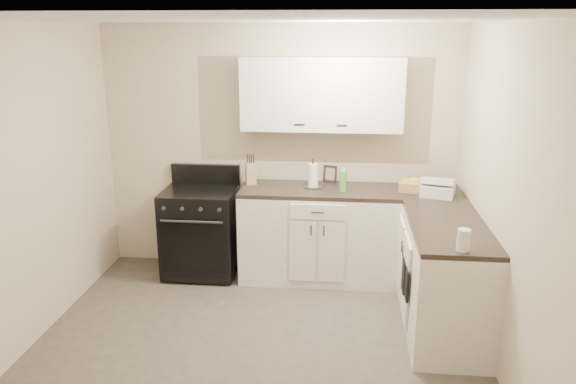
# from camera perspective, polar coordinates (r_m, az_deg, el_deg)

# --- Properties ---
(floor) EXTENTS (3.60, 3.60, 0.00)m
(floor) POSITION_cam_1_polar(r_m,az_deg,el_deg) (4.54, -3.45, -16.27)
(floor) COLOR #473F38
(floor) RESTS_ON ground
(ceiling) EXTENTS (3.60, 3.60, 0.00)m
(ceiling) POSITION_cam_1_polar(r_m,az_deg,el_deg) (3.83, -4.11, 17.10)
(ceiling) COLOR white
(ceiling) RESTS_ON wall_back
(wall_back) EXTENTS (3.60, 0.00, 3.60)m
(wall_back) POSITION_cam_1_polar(r_m,az_deg,el_deg) (5.74, -0.83, 4.27)
(wall_back) COLOR beige
(wall_back) RESTS_ON ground
(wall_right) EXTENTS (0.00, 3.60, 3.60)m
(wall_right) POSITION_cam_1_polar(r_m,az_deg,el_deg) (4.13, 21.74, -1.71)
(wall_right) COLOR beige
(wall_right) RESTS_ON ground
(wall_left) EXTENTS (0.00, 3.60, 3.60)m
(wall_left) POSITION_cam_1_polar(r_m,az_deg,el_deg) (4.65, -26.18, -0.28)
(wall_left) COLOR beige
(wall_left) RESTS_ON ground
(wall_front) EXTENTS (3.60, 0.00, 3.60)m
(wall_front) POSITION_cam_1_polar(r_m,az_deg,el_deg) (2.40, -10.94, -13.83)
(wall_front) COLOR beige
(wall_front) RESTS_ON ground
(base_cabinets_back) EXTENTS (1.55, 0.60, 0.90)m
(base_cabinets_back) POSITION_cam_1_polar(r_m,az_deg,el_deg) (5.65, 3.15, -4.43)
(base_cabinets_back) COLOR silver
(base_cabinets_back) RESTS_ON floor
(base_cabinets_right) EXTENTS (0.60, 1.90, 0.90)m
(base_cabinets_right) POSITION_cam_1_polar(r_m,az_deg,el_deg) (5.11, 15.03, -7.27)
(base_cabinets_right) COLOR silver
(base_cabinets_right) RESTS_ON floor
(countertop_back) EXTENTS (1.55, 0.60, 0.04)m
(countertop_back) POSITION_cam_1_polar(r_m,az_deg,el_deg) (5.50, 3.23, 0.16)
(countertop_back) COLOR black
(countertop_back) RESTS_ON base_cabinets_back
(countertop_right) EXTENTS (0.60, 1.90, 0.04)m
(countertop_right) POSITION_cam_1_polar(r_m,az_deg,el_deg) (4.95, 15.42, -2.26)
(countertop_right) COLOR black
(countertop_right) RESTS_ON base_cabinets_right
(upper_cabinets) EXTENTS (1.55, 0.30, 0.70)m
(upper_cabinets) POSITION_cam_1_polar(r_m,az_deg,el_deg) (5.47, 3.46, 9.90)
(upper_cabinets) COLOR silver
(upper_cabinets) RESTS_ON wall_back
(stove) EXTENTS (0.72, 0.62, 0.87)m
(stove) POSITION_cam_1_polar(r_m,az_deg,el_deg) (5.79, -8.83, -3.96)
(stove) COLOR black
(stove) RESTS_ON floor
(knife_block) EXTENTS (0.12, 0.12, 0.22)m
(knife_block) POSITION_cam_1_polar(r_m,az_deg,el_deg) (5.62, -3.80, 1.88)
(knife_block) COLOR tan
(knife_block) RESTS_ON countertop_back
(paper_towel) EXTENTS (0.13, 0.13, 0.24)m
(paper_towel) POSITION_cam_1_polar(r_m,az_deg,el_deg) (5.49, 2.55, 1.66)
(paper_towel) COLOR white
(paper_towel) RESTS_ON countertop_back
(soap_bottle) EXTENTS (0.08, 0.08, 0.20)m
(soap_bottle) POSITION_cam_1_polar(r_m,az_deg,el_deg) (5.39, 5.62, 1.09)
(soap_bottle) COLOR green
(soap_bottle) RESTS_ON countertop_back
(picture_frame) EXTENTS (0.14, 0.08, 0.17)m
(picture_frame) POSITION_cam_1_polar(r_m,az_deg,el_deg) (5.72, 4.29, 1.86)
(picture_frame) COLOR black
(picture_frame) RESTS_ON countertop_back
(wicker_basket) EXTENTS (0.31, 0.24, 0.09)m
(wicker_basket) POSITION_cam_1_polar(r_m,az_deg,el_deg) (5.51, 12.70, 0.52)
(wicker_basket) COLOR tan
(wicker_basket) RESTS_ON countertop_right
(countertop_grill) EXTENTS (0.36, 0.35, 0.11)m
(countertop_grill) POSITION_cam_1_polar(r_m,az_deg,el_deg) (5.42, 14.97, 0.21)
(countertop_grill) COLOR white
(countertop_grill) RESTS_ON countertop_right
(glass_jar) EXTENTS (0.11, 0.11, 0.16)m
(glass_jar) POSITION_cam_1_polar(r_m,az_deg,el_deg) (4.13, 17.41, -4.68)
(glass_jar) COLOR silver
(glass_jar) RESTS_ON countertop_right
(oven_mitt_near) EXTENTS (0.02, 0.15, 0.25)m
(oven_mitt_near) POSITION_cam_1_polar(r_m,az_deg,el_deg) (4.60, 12.00, -9.18)
(oven_mitt_near) COLOR black
(oven_mitt_near) RESTS_ON base_cabinets_right
(oven_mitt_far) EXTENTS (0.02, 0.16, 0.28)m
(oven_mitt_far) POSITION_cam_1_polar(r_m,az_deg,el_deg) (4.82, 11.71, -8.33)
(oven_mitt_far) COLOR black
(oven_mitt_far) RESTS_ON base_cabinets_right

